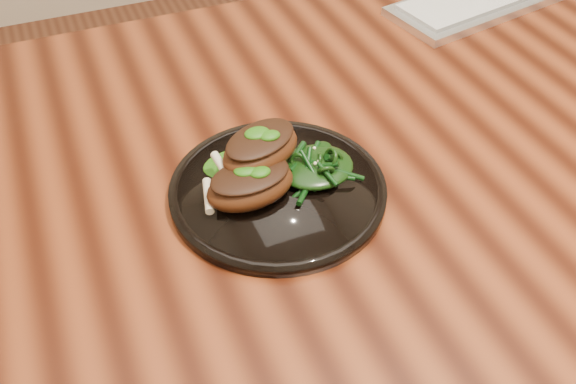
{
  "coord_description": "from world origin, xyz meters",
  "views": [
    {
      "loc": [
        -0.49,
        -0.57,
        1.25
      ],
      "look_at": [
        -0.29,
        -0.1,
        0.78
      ],
      "focal_mm": 40.0,
      "sensor_mm": 36.0,
      "label": 1
    }
  ],
  "objects_px": {
    "desk": "(448,152)",
    "plate": "(278,190)",
    "greens_heap": "(316,163)",
    "lamb_chop_front": "(250,184)"
  },
  "relations": [
    {
      "from": "plate",
      "to": "lamb_chop_front",
      "type": "bearing_deg",
      "value": -166.43
    },
    {
      "from": "plate",
      "to": "lamb_chop_front",
      "type": "relative_size",
      "value": 2.26
    },
    {
      "from": "lamb_chop_front",
      "to": "greens_heap",
      "type": "xyz_separation_m",
      "value": [
        0.08,
        0.01,
        -0.01
      ]
    },
    {
      "from": "lamb_chop_front",
      "to": "greens_heap",
      "type": "distance_m",
      "value": 0.09
    },
    {
      "from": "desk",
      "to": "lamb_chop_front",
      "type": "bearing_deg",
      "value": -165.92
    },
    {
      "from": "desk",
      "to": "plate",
      "type": "bearing_deg",
      "value": -165.85
    },
    {
      "from": "lamb_chop_front",
      "to": "greens_heap",
      "type": "relative_size",
      "value": 1.23
    },
    {
      "from": "desk",
      "to": "greens_heap",
      "type": "distance_m",
      "value": 0.28
    },
    {
      "from": "greens_heap",
      "to": "lamb_chop_front",
      "type": "bearing_deg",
      "value": -171.19
    },
    {
      "from": "plate",
      "to": "greens_heap",
      "type": "bearing_deg",
      "value": 5.19
    }
  ]
}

